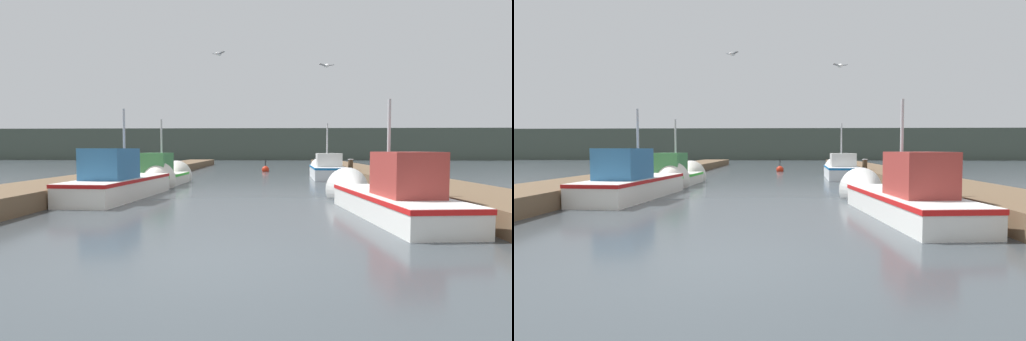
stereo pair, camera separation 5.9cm
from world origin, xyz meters
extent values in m
plane|color=#3D4449|center=(0.00, 0.00, 0.00)|extent=(200.00, 200.00, 0.00)
cube|color=brown|center=(-6.31, 16.00, 0.25)|extent=(2.51, 40.00, 0.51)
cube|color=brown|center=(6.31, 16.00, 0.25)|extent=(2.51, 40.00, 0.51)
cube|color=#424C42|center=(0.00, 59.71, 2.29)|extent=(120.00, 16.00, 4.58)
cube|color=silver|center=(3.80, 3.93, 0.29)|extent=(2.01, 5.11, 0.58)
cube|color=red|center=(3.80, 3.93, 0.52)|extent=(2.05, 5.15, 0.10)
cone|color=silver|center=(3.48, 7.05, 0.29)|extent=(1.56, 1.42, 1.44)
cube|color=#99332D|center=(3.86, 3.31, 1.06)|extent=(1.24, 1.63, 0.97)
cylinder|color=#B2B2B7|center=(3.76, 4.30, 1.69)|extent=(0.08, 0.08, 2.23)
cube|color=silver|center=(-4.03, 7.33, 0.34)|extent=(1.94, 5.24, 0.67)
cube|color=#B51515|center=(-4.03, 7.33, 0.61)|extent=(1.98, 5.27, 0.10)
cone|color=silver|center=(-3.81, 10.39, 0.34)|extent=(1.58, 1.10, 1.51)
cube|color=#2D6699|center=(-4.07, 6.69, 1.15)|extent=(1.35, 1.74, 0.96)
cylinder|color=#B2B2B7|center=(-4.00, 7.71, 1.81)|extent=(0.08, 0.08, 2.28)
cube|color=silver|center=(-4.00, 11.92, 0.25)|extent=(1.79, 3.98, 0.50)
cube|color=green|center=(-4.00, 11.92, 0.44)|extent=(1.82, 4.01, 0.10)
cone|color=silver|center=(-3.90, 14.26, 0.25)|extent=(1.57, 0.84, 1.54)
cube|color=#387A42|center=(-4.02, 11.43, 0.97)|extent=(1.18, 1.53, 0.94)
cylinder|color=#B2B2B7|center=(-3.99, 12.21, 1.72)|extent=(0.08, 0.08, 2.43)
cube|color=silver|center=(3.98, 16.34, 0.34)|extent=(1.80, 4.31, 0.67)
cube|color=#1162AD|center=(3.98, 16.34, 0.61)|extent=(1.84, 4.34, 0.10)
cone|color=silver|center=(4.07, 18.93, 0.34)|extent=(1.61, 0.99, 1.58)
cube|color=silver|center=(3.97, 15.81, 1.03)|extent=(1.32, 1.27, 0.71)
cylinder|color=#B2B2B7|center=(3.99, 16.66, 1.85)|extent=(0.08, 0.08, 2.35)
cylinder|color=#473523|center=(5.11, 15.77, 0.52)|extent=(0.25, 0.25, 1.04)
cylinder|color=silver|center=(5.11, 15.77, 1.06)|extent=(0.29, 0.29, 0.04)
cylinder|color=#473523|center=(4.95, 20.07, 0.65)|extent=(0.32, 0.32, 1.29)
cylinder|color=silver|center=(4.95, 20.07, 1.31)|extent=(0.36, 0.36, 0.04)
cylinder|color=#473523|center=(5.15, 8.17, 0.61)|extent=(0.31, 0.31, 1.21)
cylinder|color=silver|center=(5.15, 8.17, 1.23)|extent=(0.36, 0.36, 0.04)
sphere|color=red|center=(0.51, 22.91, 0.14)|extent=(0.52, 0.52, 0.52)
cylinder|color=black|center=(0.51, 22.91, 0.65)|extent=(0.06, 0.06, 0.50)
ellipsoid|color=white|center=(-1.02, 9.26, 5.08)|extent=(0.28, 0.31, 0.12)
cube|color=gray|center=(-1.13, 9.34, 5.10)|extent=(0.29, 0.25, 0.07)
cube|color=gray|center=(-0.91, 9.18, 5.10)|extent=(0.29, 0.25, 0.07)
ellipsoid|color=white|center=(2.82, 8.55, 4.48)|extent=(0.23, 0.31, 0.12)
cube|color=gray|center=(2.69, 8.50, 4.50)|extent=(0.30, 0.21, 0.07)
cube|color=gray|center=(2.95, 8.60, 4.50)|extent=(0.30, 0.21, 0.07)
camera|label=1|loc=(0.92, -5.47, 1.61)|focal=28.00mm
camera|label=2|loc=(0.98, -5.46, 1.61)|focal=28.00mm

